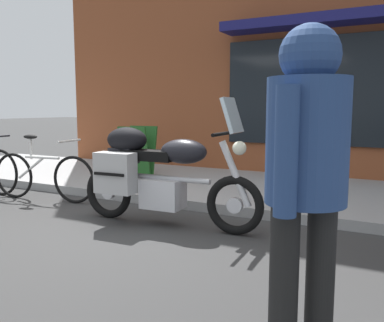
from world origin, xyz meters
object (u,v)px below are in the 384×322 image
(pedestrian_walking, at_px, (306,159))
(sandwich_board_sign, at_px, (138,151))
(parked_bicycle, at_px, (42,175))
(touring_motorcycle, at_px, (155,171))

(pedestrian_walking, height_order, sandwich_board_sign, pedestrian_walking)
(pedestrian_walking, bearing_deg, sandwich_board_sign, 133.83)
(parked_bicycle, xyz_separation_m, pedestrian_walking, (4.04, -2.08, 0.68))
(parked_bicycle, bearing_deg, pedestrian_walking, -27.25)
(parked_bicycle, height_order, pedestrian_walking, pedestrian_walking)
(touring_motorcycle, relative_size, sandwich_board_sign, 2.55)
(touring_motorcycle, relative_size, pedestrian_walking, 1.30)
(touring_motorcycle, distance_m, pedestrian_walking, 2.72)
(touring_motorcycle, bearing_deg, pedestrian_walking, -41.66)
(pedestrian_walking, xyz_separation_m, sandwich_board_sign, (-3.65, 3.81, -0.49))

